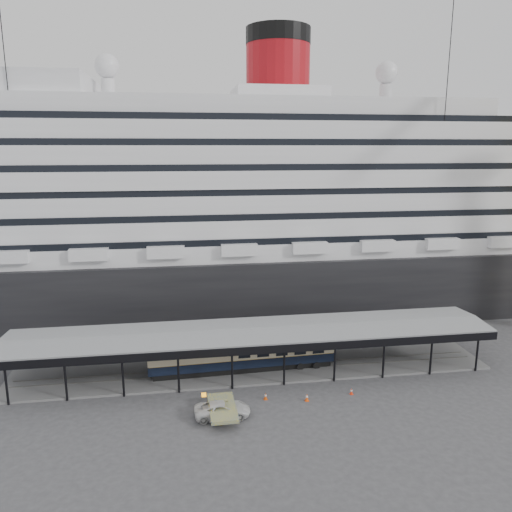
# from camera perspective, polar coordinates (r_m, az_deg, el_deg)

# --- Properties ---
(ground) EXTENTS (200.00, 200.00, 0.00)m
(ground) POSITION_cam_1_polar(r_m,az_deg,el_deg) (56.12, 0.42, -15.11)
(ground) COLOR #3B3B3E
(ground) RESTS_ON ground
(cruise_ship) EXTENTS (130.00, 30.00, 43.90)m
(cruise_ship) POSITION_cam_1_polar(r_m,az_deg,el_deg) (81.91, -3.13, 7.05)
(cruise_ship) COLOR black
(cruise_ship) RESTS_ON ground
(platform_canopy) EXTENTS (56.00, 9.18, 5.30)m
(platform_canopy) POSITION_cam_1_polar(r_m,az_deg,el_deg) (59.58, -0.35, -10.90)
(platform_canopy) COLOR slate
(platform_canopy) RESTS_ON ground
(port_truck) EXTENTS (5.51, 2.60, 1.52)m
(port_truck) POSITION_cam_1_polar(r_m,az_deg,el_deg) (51.12, -3.86, -17.11)
(port_truck) COLOR silver
(port_truck) RESTS_ON ground
(pullman_carriage) EXTENTS (21.92, 3.72, 21.43)m
(pullman_carriage) POSITION_cam_1_polar(r_m,az_deg,el_deg) (59.34, -1.52, -10.75)
(pullman_carriage) COLOR black
(pullman_carriage) RESTS_ON ground
(traffic_cone_left) EXTENTS (0.42, 0.42, 0.75)m
(traffic_cone_left) POSITION_cam_1_polar(r_m,az_deg,el_deg) (54.21, 1.10, -15.72)
(traffic_cone_left) COLOR #D6490B
(traffic_cone_left) RESTS_ON ground
(traffic_cone_mid) EXTENTS (0.42, 0.42, 0.80)m
(traffic_cone_mid) POSITION_cam_1_polar(r_m,az_deg,el_deg) (54.18, 5.84, -15.77)
(traffic_cone_mid) COLOR #F64E0D
(traffic_cone_mid) RESTS_ON ground
(traffic_cone_right) EXTENTS (0.45, 0.45, 0.68)m
(traffic_cone_right) POSITION_cam_1_polar(r_m,az_deg,el_deg) (56.15, 10.85, -14.94)
(traffic_cone_right) COLOR #FB310D
(traffic_cone_right) RESTS_ON ground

